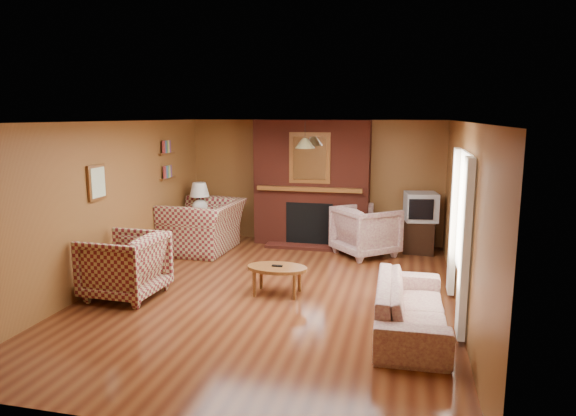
% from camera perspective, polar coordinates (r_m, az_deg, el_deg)
% --- Properties ---
extents(floor, '(6.50, 6.50, 0.00)m').
position_cam_1_polar(floor, '(7.33, -1.81, -9.53)').
color(floor, '#481F0F').
rests_on(floor, ground).
extents(ceiling, '(6.50, 6.50, 0.00)m').
position_cam_1_polar(ceiling, '(6.90, -1.93, 9.56)').
color(ceiling, silver).
rests_on(ceiling, wall_back).
extents(wall_back, '(6.50, 0.00, 6.50)m').
position_cam_1_polar(wall_back, '(10.16, 2.94, 2.98)').
color(wall_back, brown).
rests_on(wall_back, floor).
extents(wall_front, '(6.50, 0.00, 6.50)m').
position_cam_1_polar(wall_front, '(4.07, -14.05, -8.42)').
color(wall_front, brown).
rests_on(wall_front, floor).
extents(wall_left, '(0.00, 6.50, 6.50)m').
position_cam_1_polar(wall_left, '(8.04, -19.34, 0.49)').
color(wall_left, brown).
rests_on(wall_left, floor).
extents(wall_right, '(0.00, 6.50, 6.50)m').
position_cam_1_polar(wall_right, '(6.82, 18.87, -1.15)').
color(wall_right, brown).
rests_on(wall_right, floor).
extents(fireplace, '(2.20, 0.82, 2.40)m').
position_cam_1_polar(fireplace, '(9.90, 2.66, 2.69)').
color(fireplace, '#551D12').
rests_on(fireplace, floor).
extents(window_right, '(0.10, 1.85, 2.00)m').
position_cam_1_polar(window_right, '(6.63, 18.58, -2.08)').
color(window_right, beige).
rests_on(window_right, wall_right).
extents(bookshelf, '(0.09, 0.55, 0.71)m').
position_cam_1_polar(bookshelf, '(9.59, -13.11, 5.10)').
color(bookshelf, brown).
rests_on(bookshelf, wall_left).
extents(botanical_print, '(0.05, 0.40, 0.50)m').
position_cam_1_polar(botanical_print, '(7.72, -20.47, 2.67)').
color(botanical_print, brown).
rests_on(botanical_print, wall_left).
extents(pendant_light, '(0.36, 0.36, 0.48)m').
position_cam_1_polar(pendant_light, '(9.15, 1.90, 7.22)').
color(pendant_light, black).
rests_on(pendant_light, ceiling).
extents(plaid_loveseat, '(1.29, 1.47, 0.93)m').
position_cam_1_polar(plaid_loveseat, '(9.62, -9.38, -2.00)').
color(plaid_loveseat, maroon).
rests_on(plaid_loveseat, floor).
extents(plaid_armchair, '(1.02, 1.00, 0.89)m').
position_cam_1_polar(plaid_armchair, '(7.45, -17.71, -6.10)').
color(plaid_armchair, maroon).
rests_on(plaid_armchair, floor).
extents(floral_sofa, '(0.83, 2.02, 0.59)m').
position_cam_1_polar(floral_sofa, '(6.24, 13.50, -10.59)').
color(floral_sofa, beige).
rests_on(floral_sofa, floor).
extents(floral_armchair, '(1.36, 1.36, 0.89)m').
position_cam_1_polar(floral_armchair, '(9.30, 8.65, -2.53)').
color(floral_armchair, beige).
rests_on(floral_armchair, floor).
extents(coffee_table, '(0.85, 0.53, 0.42)m').
position_cam_1_polar(coffee_table, '(7.23, -1.21, -6.91)').
color(coffee_table, brown).
rests_on(coffee_table, floor).
extents(side_table, '(0.45, 0.45, 0.58)m').
position_cam_1_polar(side_table, '(10.15, -9.69, -2.36)').
color(side_table, brown).
rests_on(side_table, floor).
extents(table_lamp, '(0.38, 0.38, 0.63)m').
position_cam_1_polar(table_lamp, '(10.03, -9.80, 1.22)').
color(table_lamp, white).
rests_on(table_lamp, side_table).
extents(tv_stand, '(0.58, 0.54, 0.59)m').
position_cam_1_polar(tv_stand, '(9.71, 14.40, -3.08)').
color(tv_stand, black).
rests_on(tv_stand, floor).
extents(crt_tv, '(0.64, 0.63, 0.52)m').
position_cam_1_polar(crt_tv, '(9.60, 14.54, 0.14)').
color(crt_tv, '#9D9FA4').
rests_on(crt_tv, tv_stand).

